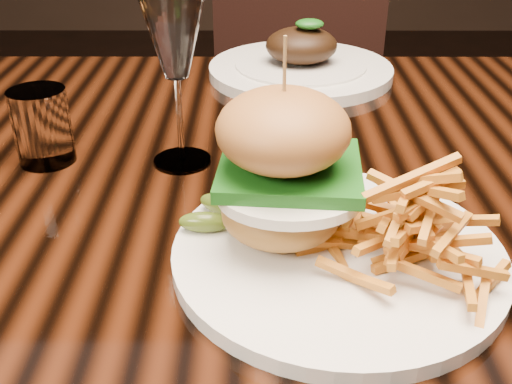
{
  "coord_description": "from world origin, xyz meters",
  "views": [
    {
      "loc": [
        -0.02,
        -0.62,
        1.08
      ],
      "look_at": [
        -0.02,
        -0.15,
        0.81
      ],
      "focal_mm": 42.0,
      "sensor_mm": 36.0,
      "label": 1
    }
  ],
  "objects_px": {
    "dining_table": "(274,227)",
    "wine_glass": "(174,42)",
    "burger_plate": "(339,209)",
    "chair_far": "(295,85)",
    "far_dish": "(301,65)"
  },
  "relations": [
    {
      "from": "dining_table",
      "to": "wine_glass",
      "type": "distance_m",
      "value": 0.25
    },
    {
      "from": "burger_plate",
      "to": "chair_far",
      "type": "height_order",
      "value": "same"
    },
    {
      "from": "dining_table",
      "to": "wine_glass",
      "type": "bearing_deg",
      "value": 166.51
    },
    {
      "from": "far_dish",
      "to": "chair_far",
      "type": "xyz_separation_m",
      "value": [
        0.03,
        0.55,
        -0.23
      ]
    },
    {
      "from": "burger_plate",
      "to": "chair_far",
      "type": "relative_size",
      "value": 0.32
    },
    {
      "from": "burger_plate",
      "to": "wine_glass",
      "type": "xyz_separation_m",
      "value": [
        -0.16,
        0.2,
        0.09
      ]
    },
    {
      "from": "far_dish",
      "to": "chair_far",
      "type": "height_order",
      "value": "chair_far"
    },
    {
      "from": "wine_glass",
      "to": "chair_far",
      "type": "height_order",
      "value": "chair_far"
    },
    {
      "from": "wine_glass",
      "to": "far_dish",
      "type": "xyz_separation_m",
      "value": [
        0.16,
        0.32,
        -0.13
      ]
    },
    {
      "from": "wine_glass",
      "to": "far_dish",
      "type": "distance_m",
      "value": 0.38
    },
    {
      "from": "burger_plate",
      "to": "wine_glass",
      "type": "height_order",
      "value": "burger_plate"
    },
    {
      "from": "burger_plate",
      "to": "chair_far",
      "type": "distance_m",
      "value": 1.1
    },
    {
      "from": "burger_plate",
      "to": "far_dish",
      "type": "height_order",
      "value": "burger_plate"
    },
    {
      "from": "wine_glass",
      "to": "chair_far",
      "type": "xyz_separation_m",
      "value": [
        0.19,
        0.86,
        -0.36
      ]
    },
    {
      "from": "far_dish",
      "to": "wine_glass",
      "type": "bearing_deg",
      "value": -117.0
    }
  ]
}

